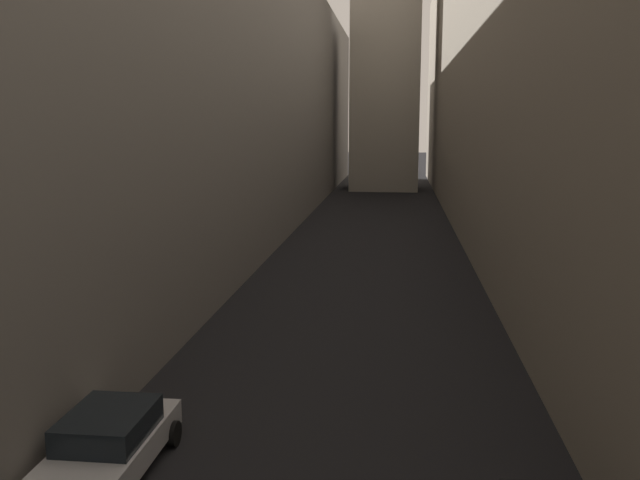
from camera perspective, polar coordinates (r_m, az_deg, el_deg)
ground_plane at (r=41.53m, az=4.31°, el=-0.43°), size 264.00×264.00×0.00m
building_block_left at (r=44.77m, az=-10.41°, el=12.31°), size 11.65×108.00×18.88m
building_block_right at (r=44.43m, az=21.55°, el=14.56°), size 14.05×108.00×23.10m
parked_car_left_third at (r=15.55m, az=-17.23°, el=-15.89°), size 1.99×4.10×1.43m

